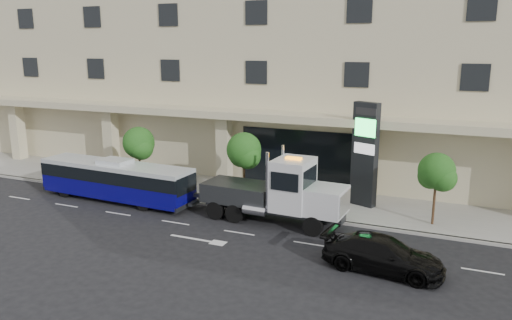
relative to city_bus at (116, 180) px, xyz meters
The scene contains 11 objects.
ground 9.84m from the city_bus, ahead, with size 120.00×120.00×0.00m, color black.
sidewalk 10.74m from the city_bus, 24.18° to the left, with size 120.00×6.00×0.15m, color gray.
curb 9.91m from the city_bus, ahead, with size 120.00×0.30×0.15m, color gray.
convention_center 19.67m from the city_bus, 56.68° to the left, with size 60.00×17.60×20.00m.
tree_left 3.43m from the city_bus, 94.85° to the left, with size 2.27×2.20×4.22m.
tree_mid 8.50m from the city_bus, 20.89° to the left, with size 2.28×2.20×4.38m.
tree_right 19.54m from the city_bus, ahead, with size 2.10×2.00×4.04m.
city_bus is the anchor object (origin of this frame).
tow_truck 11.17m from the city_bus, ahead, with size 9.45×2.73×4.29m.
black_sedan 17.98m from the city_bus, 12.20° to the right, with size 2.19×5.38×1.56m, color black.
signage_pylon 15.85m from the city_bus, 17.87° to the left, with size 1.68×1.13×6.40m.
Camera 1 is at (10.70, -24.39, 9.88)m, focal length 35.00 mm.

